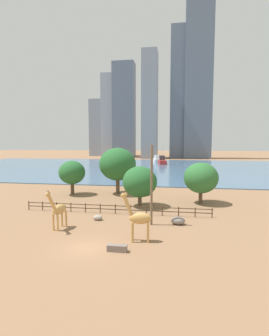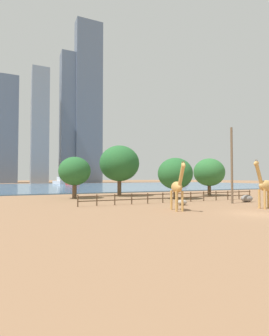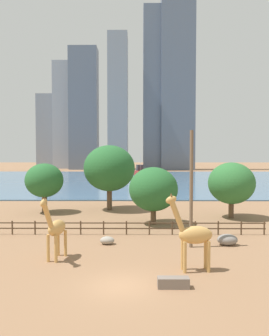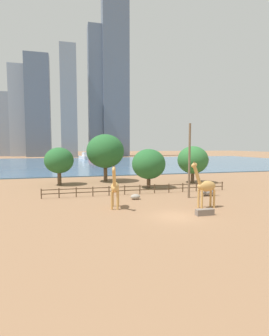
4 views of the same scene
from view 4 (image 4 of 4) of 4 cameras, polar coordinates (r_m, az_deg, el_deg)
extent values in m
plane|color=#8C6647|center=(103.27, -9.15, 1.13)|extent=(400.00, 400.00, 0.00)
cube|color=#476B8C|center=(100.29, -8.99, 1.08)|extent=(180.00, 86.00, 0.20)
cylinder|color=tan|center=(28.88, 14.46, -6.68)|extent=(0.25, 0.25, 2.01)
cylinder|color=tan|center=(29.38, 13.77, -6.46)|extent=(0.25, 0.25, 2.01)
cylinder|color=tan|center=(29.78, 16.94, -6.38)|extent=(0.25, 0.25, 2.01)
cylinder|color=tan|center=(30.27, 16.23, -6.19)|extent=(0.25, 0.25, 2.01)
ellipsoid|color=tan|center=(29.34, 15.43, -3.83)|extent=(2.30, 1.10, 1.16)
cylinder|color=tan|center=(28.48, 13.48, -1.47)|extent=(1.15, 0.47, 2.21)
ellipsoid|color=tan|center=(28.17, 12.85, 0.60)|extent=(0.87, 0.44, 0.69)
cone|color=brown|center=(28.07, 12.97, 1.28)|extent=(0.12, 0.12, 0.21)
cone|color=brown|center=(28.22, 12.77, 1.30)|extent=(0.12, 0.12, 0.21)
cylinder|color=tan|center=(27.73, -3.72, -7.09)|extent=(0.27, 0.27, 1.93)
cylinder|color=tan|center=(27.77, -4.97, -7.08)|extent=(0.27, 0.27, 1.93)
cylinder|color=tan|center=(29.19, -3.58, -6.48)|extent=(0.27, 0.27, 1.93)
cylinder|color=tan|center=(29.23, -4.76, -6.48)|extent=(0.27, 0.27, 1.93)
ellipsoid|color=tan|center=(28.24, -4.27, -4.19)|extent=(1.34, 2.28, 1.12)
cylinder|color=tan|center=(26.78, -4.45, -2.18)|extent=(0.65, 1.37, 2.04)
ellipsoid|color=tan|center=(26.17, -4.53, -0.29)|extent=(0.53, 0.88, 0.72)
cone|color=brown|center=(26.14, -4.35, 0.42)|extent=(0.12, 0.12, 0.20)
cone|color=brown|center=(26.15, -4.73, 0.42)|extent=(0.12, 0.12, 0.20)
cylinder|color=brown|center=(34.11, 11.85, 1.51)|extent=(0.28, 0.28, 9.53)
ellipsoid|color=gray|center=(33.00, 0.19, -6.27)|extent=(1.21, 0.88, 0.66)
ellipsoid|color=gray|center=(36.66, 15.71, -5.12)|extent=(1.70, 1.22, 0.92)
cube|color=#72665B|center=(26.57, 15.02, -9.26)|extent=(1.80, 0.60, 0.60)
cylinder|color=#4C3826|center=(35.26, -19.64, -5.30)|extent=(0.14, 0.14, 1.30)
cylinder|color=#4C3826|center=(35.13, -16.11, -5.24)|extent=(0.14, 0.14, 1.30)
cylinder|color=#4C3826|center=(35.13, -12.58, -5.17)|extent=(0.14, 0.14, 1.30)
cylinder|color=#4C3826|center=(35.27, -9.05, -5.07)|extent=(0.14, 0.14, 1.30)
cylinder|color=#4C3826|center=(35.54, -5.57, -4.95)|extent=(0.14, 0.14, 1.30)
cylinder|color=#4C3826|center=(35.94, -2.16, -4.82)|extent=(0.14, 0.14, 1.30)
cylinder|color=#4C3826|center=(36.46, 1.17, -4.68)|extent=(0.14, 0.14, 1.30)
cylinder|color=#4C3826|center=(37.10, 4.39, -4.53)|extent=(0.14, 0.14, 1.30)
cylinder|color=#4C3826|center=(37.85, 7.50, -4.37)|extent=(0.14, 0.14, 1.30)
cylinder|color=#4C3826|center=(38.71, 10.47, -4.20)|extent=(0.14, 0.14, 1.30)
cylinder|color=#4C3826|center=(39.67, 13.30, -4.03)|extent=(0.14, 0.14, 1.30)
cylinder|color=#4C3826|center=(40.72, 15.99, -3.86)|extent=(0.14, 0.14, 1.30)
cylinder|color=#4C3826|center=(41.85, 18.55, -3.69)|extent=(0.14, 0.14, 1.30)
cube|color=#4C3826|center=(36.40, 1.23, -3.97)|extent=(26.10, 0.08, 0.10)
cube|color=#4C3826|center=(36.48, 1.23, -4.78)|extent=(26.10, 0.08, 0.10)
cylinder|color=brown|center=(48.40, 12.51, -2.01)|extent=(0.61, 0.61, 1.96)
ellipsoid|color=#2D6B33|center=(48.13, 12.58, 1.74)|extent=(5.48, 5.48, 4.93)
cylinder|color=brown|center=(49.19, -6.33, -1.26)|extent=(0.70, 0.70, 2.91)
ellipsoid|color=#26602D|center=(48.92, -6.37, 3.67)|extent=(6.95, 6.95, 6.25)
cylinder|color=brown|center=(46.49, -16.02, -2.19)|extent=(0.66, 0.66, 2.25)
ellipsoid|color=#26602D|center=(46.22, -16.11, 1.60)|extent=(4.88, 4.88, 4.40)
cylinder|color=brown|center=(41.63, 3.09, -3.20)|extent=(0.60, 0.60, 1.71)
ellipsoid|color=#26602D|center=(41.31, 3.11, 0.88)|extent=(5.28, 5.28, 4.76)
cube|color=#B22D28|center=(116.42, 14.75, 1.79)|extent=(2.63, 5.11, 0.97)
cube|color=#333338|center=(115.90, 14.96, 2.31)|extent=(1.47, 1.94, 1.17)
cube|color=#B22D28|center=(116.49, -8.74, 2.08)|extent=(4.40, 8.85, 1.69)
cube|color=#333338|center=(117.43, -8.89, 3.01)|extent=(2.50, 3.34, 2.03)
cylinder|color=silver|center=(115.96, -8.71, 3.95)|extent=(0.14, 0.14, 5.92)
cube|color=silver|center=(128.30, -10.92, 2.26)|extent=(4.97, 7.91, 1.49)
cube|color=silver|center=(127.38, -10.77, 2.98)|extent=(2.56, 3.11, 1.79)
cylinder|color=silver|center=(128.54, -11.01, 3.75)|extent=(0.15, 0.15, 5.21)
cube|color=gray|center=(159.66, -14.16, 13.67)|extent=(8.97, 12.30, 62.76)
cube|color=slate|center=(169.41, -20.26, 12.49)|extent=(13.79, 9.50, 59.76)
cube|color=slate|center=(168.44, -8.22, 15.94)|extent=(10.20, 9.04, 78.09)
cube|color=slate|center=(170.21, -4.18, 19.46)|extent=(15.97, 8.22, 98.94)
cube|color=gray|center=(189.72, -25.88, 8.42)|extent=(13.74, 15.65, 39.75)
cube|color=#939EAD|center=(184.44, -23.43, 11.16)|extent=(12.25, 14.32, 56.04)
camera|label=1|loc=(18.30, 76.26, 11.09)|focal=28.00mm
camera|label=2|loc=(11.51, -71.85, -16.20)|focal=28.00mm
camera|label=3|loc=(11.55, 55.21, 7.10)|focal=35.00mm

